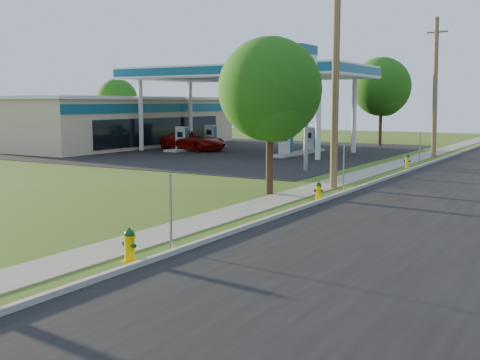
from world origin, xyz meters
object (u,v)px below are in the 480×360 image
at_px(tree_lot, 382,89).
at_px(tree_back, 118,100).
at_px(fuel_pump_sw, 211,139).
at_px(price_pylon, 307,71).
at_px(utility_pole_mid, 336,75).
at_px(hydrant_far, 407,161).
at_px(tree_verge, 271,93).
at_px(fuel_pump_nw, 182,142).
at_px(car_red, 193,141).
at_px(hydrant_mid, 319,191).
at_px(utility_pole_far, 435,87).
at_px(fuel_pump_se, 310,143).
at_px(fuel_pump_ne, 286,146).
at_px(hydrant_near, 129,245).

distance_m(tree_lot, tree_back, 26.59).
distance_m(fuel_pump_sw, tree_lot, 15.32).
distance_m(fuel_pump_sw, price_pylon, 18.72).
relative_size(utility_pole_mid, hydrant_far, 11.98).
bearing_deg(fuel_pump_sw, tree_verge, -50.71).
xyz_separation_m(fuel_pump_nw, hydrant_far, (18.42, -3.19, -0.32)).
distance_m(tree_verge, car_red, 23.38).
height_order(tree_lot, hydrant_mid, tree_lot).
xyz_separation_m(utility_pole_far, fuel_pump_se, (-8.90, -1.00, -4.08)).
bearing_deg(price_pylon, fuel_pump_se, 113.50).
relative_size(fuel_pump_sw, tree_lot, 0.42).
bearing_deg(fuel_pump_nw, car_red, 58.70).
distance_m(utility_pole_mid, price_pylon, 6.76).
distance_m(fuel_pump_ne, hydrant_mid, 18.91).
bearing_deg(fuel_pump_ne, utility_pole_mid, -55.60).
distance_m(price_pylon, tree_lot, 20.81).
bearing_deg(car_red, fuel_pump_se, -62.19).
distance_m(utility_pole_mid, fuel_pump_nw, 22.52).
xyz_separation_m(fuel_pump_ne, tree_lot, (2.55, 13.16, 4.18)).
bearing_deg(hydrant_near, fuel_pump_sw, 120.77).
height_order(utility_pole_mid, hydrant_far, utility_pole_mid).
xyz_separation_m(utility_pole_mid, hydrant_far, (0.52, 9.81, -4.55)).
xyz_separation_m(utility_pole_far, fuel_pump_ne, (-8.90, -5.00, -4.08)).
relative_size(fuel_pump_ne, car_red, 0.58).
bearing_deg(hydrant_near, utility_pole_mid, 92.51).
distance_m(utility_pole_mid, tree_verge, 3.48).
distance_m(fuel_pump_se, hydrant_far, 11.86).
relative_size(fuel_pump_nw, hydrant_near, 3.84).
height_order(utility_pole_far, fuel_pump_se, utility_pole_far).
bearing_deg(fuel_pump_sw, price_pylon, -39.40).
relative_size(fuel_pump_sw, price_pylon, 0.47).
xyz_separation_m(fuel_pump_ne, tree_verge, (7.37, -16.01, 3.40)).
height_order(hydrant_near, hydrant_mid, hydrant_near).
height_order(fuel_pump_se, tree_back, tree_back).
height_order(price_pylon, car_red, price_pylon).
bearing_deg(tree_back, hydrant_far, -20.01).
relative_size(tree_verge, hydrant_mid, 9.07).
relative_size(fuel_pump_se, hydrant_far, 3.91).
distance_m(utility_pole_far, hydrant_far, 9.32).
xyz_separation_m(tree_back, hydrant_far, (33.09, -12.05, -3.57)).
distance_m(fuel_pump_ne, fuel_pump_se, 4.00).
bearing_deg(car_red, fuel_pump_nw, 156.02).
height_order(fuel_pump_sw, tree_lot, tree_lot).
height_order(fuel_pump_sw, price_pylon, price_pylon).
relative_size(fuel_pump_sw, car_red, 0.58).
relative_size(tree_lot, car_red, 1.38).
bearing_deg(fuel_pump_nw, hydrant_mid, -41.16).
relative_size(fuel_pump_nw, tree_back, 0.52).
bearing_deg(utility_pole_mid, tree_lot, 103.64).
bearing_deg(hydrant_far, utility_pole_far, 93.65).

